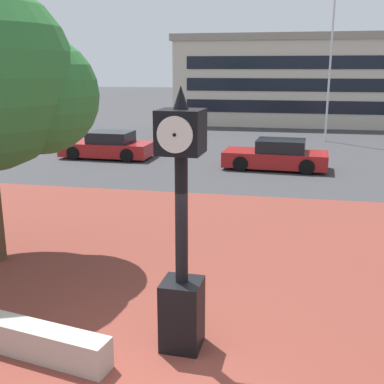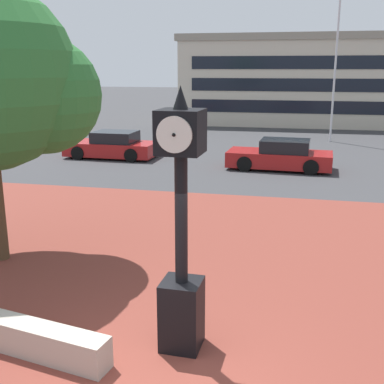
{
  "view_description": "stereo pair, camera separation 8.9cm",
  "coord_description": "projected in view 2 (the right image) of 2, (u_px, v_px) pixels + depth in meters",
  "views": [
    {
      "loc": [
        1.72,
        -5.55,
        4.25
      ],
      "look_at": [
        0.34,
        1.34,
        2.43
      ],
      "focal_mm": 45.0,
      "sensor_mm": 36.0,
      "label": 1
    },
    {
      "loc": [
        1.81,
        -5.53,
        4.25
      ],
      "look_at": [
        0.34,
        1.34,
        2.43
      ],
      "focal_mm": 45.0,
      "sensor_mm": 36.0,
      "label": 2
    }
  ],
  "objects": [
    {
      "name": "car_street_near",
      "position": [
        112.0,
        146.0,
        23.24
      ],
      "size": [
        4.37,
        2.07,
        1.28
      ],
      "rotation": [
        0.0,
        0.0,
        1.54
      ],
      "color": "maroon",
      "rests_on": "ground"
    },
    {
      "name": "flagpole_primary",
      "position": [
        341.0,
        39.0,
        27.02
      ],
      "size": [
        1.88,
        0.14,
        9.66
      ],
      "color": "silver",
      "rests_on": "ground"
    },
    {
      "name": "ground_plane",
      "position": [
        148.0,
        384.0,
        6.67
      ],
      "size": [
        200.0,
        200.0,
        0.0
      ],
      "primitive_type": "plane",
      "color": "#38383A"
    },
    {
      "name": "civic_building",
      "position": [
        323.0,
        79.0,
        38.87
      ],
      "size": [
        21.82,
        12.07,
        6.61
      ],
      "color": "beige",
      "rests_on": "ground"
    },
    {
      "name": "street_clock",
      "position": [
        181.0,
        242.0,
        7.14
      ],
      "size": [
        0.64,
        0.74,
        4.02
      ],
      "rotation": [
        0.0,
        0.0,
        -0.04
      ],
      "color": "black",
      "rests_on": "ground"
    },
    {
      "name": "plaza_brick_paving",
      "position": [
        195.0,
        285.0,
        9.68
      ],
      "size": [
        44.0,
        14.37,
        0.01
      ],
      "primitive_type": "cube",
      "color": "brown",
      "rests_on": "ground"
    },
    {
      "name": "car_street_mid",
      "position": [
        281.0,
        156.0,
        20.59
      ],
      "size": [
        4.49,
        2.12,
        1.28
      ],
      "rotation": [
        0.0,
        0.0,
        1.51
      ],
      "color": "maroon",
      "rests_on": "ground"
    },
    {
      "name": "planter_wall",
      "position": [
        17.0,
        335.0,
        7.42
      ],
      "size": [
        3.22,
        1.0,
        0.5
      ],
      "primitive_type": "cube",
      "rotation": [
        0.0,
        0.0,
        -0.19
      ],
      "color": "#ADA393",
      "rests_on": "ground"
    }
  ]
}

